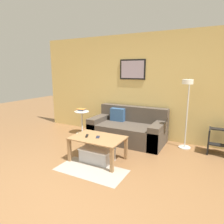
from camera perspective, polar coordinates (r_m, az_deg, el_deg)
name	(u,v)px	position (r m, az deg, el deg)	size (l,w,h in m)	color
ground_plane	(59,193)	(3.10, -14.81, -21.58)	(16.00, 16.00, 0.00)	brown
wall_back	(136,87)	(5.09, 6.93, 7.24)	(5.60, 0.09, 2.55)	#D6B76B
area_rug	(91,170)	(3.59, -5.98, -16.15)	(1.22, 0.61, 0.01)	#A39989
couch	(128,129)	(4.84, 4.51, -5.00)	(1.74, 0.91, 0.80)	#4C4238
coffee_table	(98,141)	(3.79, -4.07, -8.34)	(0.98, 0.65, 0.46)	#997047
storage_bin	(97,154)	(3.86, -4.18, -11.97)	(0.61, 0.42, 0.26)	#B2B2B7
floor_lamp	(187,102)	(4.34, 20.61, 2.71)	(0.26, 0.52, 1.51)	silver
side_table	(82,120)	(5.39, -8.56, -2.36)	(0.38, 0.38, 0.62)	silver
book_stack	(82,110)	(5.31, -8.68, 0.54)	(0.23, 0.17, 0.07)	silver
remote_control	(87,136)	(3.84, -7.18, -6.74)	(0.04, 0.15, 0.02)	black
cell_phone	(98,137)	(3.77, -4.06, -7.13)	(0.07, 0.14, 0.01)	#1E2338
step_stool	(219,141)	(4.62, 28.16, -7.33)	(0.39, 0.36, 0.52)	black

